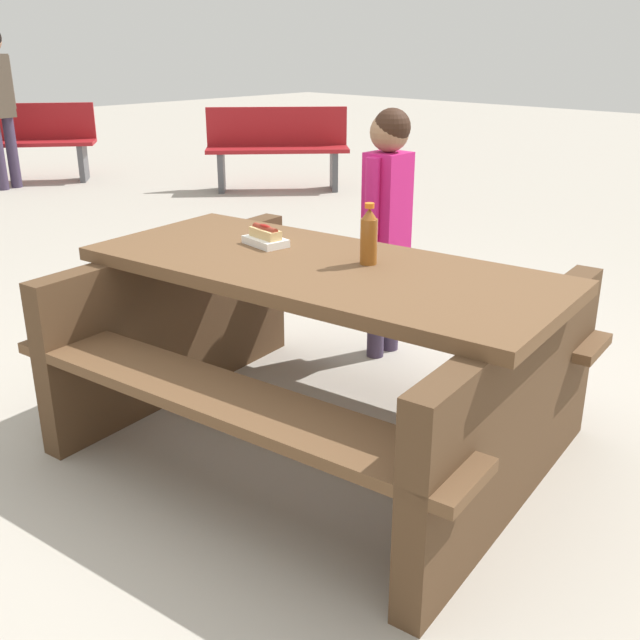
% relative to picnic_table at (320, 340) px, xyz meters
% --- Properties ---
extents(ground_plane, '(30.00, 30.00, 0.00)m').
position_rel_picnic_table_xyz_m(ground_plane, '(0.00, 0.00, -0.44)').
color(ground_plane, '#ADA599').
rests_on(ground_plane, ground).
extents(picnic_table, '(1.99, 1.65, 0.75)m').
position_rel_picnic_table_xyz_m(picnic_table, '(0.00, 0.00, 0.00)').
color(picnic_table, brown).
rests_on(picnic_table, ground).
extents(soda_bottle, '(0.06, 0.06, 0.22)m').
position_rel_picnic_table_xyz_m(soda_bottle, '(-0.13, -0.12, 0.41)').
color(soda_bottle, brown).
rests_on(soda_bottle, picnic_table).
extents(hotdog_tray, '(0.19, 0.13, 0.08)m').
position_rel_picnic_table_xyz_m(hotdog_tray, '(0.33, -0.03, 0.34)').
color(hotdog_tray, white).
rests_on(hotdog_tray, picnic_table).
extents(child_in_coat, '(0.19, 0.30, 1.23)m').
position_rel_picnic_table_xyz_m(child_in_coat, '(0.40, -0.88, 0.34)').
color(child_in_coat, '#3F334C').
rests_on(child_in_coat, ground).
extents(park_bench_near, '(1.30, 1.38, 0.85)m').
position_rel_picnic_table_xyz_m(park_bench_near, '(4.07, -3.56, 0.00)').
color(park_bench_near, maroon).
rests_on(park_bench_near, ground).
extents(park_bench_mid, '(1.23, 1.44, 0.85)m').
position_rel_picnic_table_xyz_m(park_bench_mid, '(6.48, -1.94, 0.00)').
color(park_bench_mid, maroon).
rests_on(park_bench_mid, ground).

